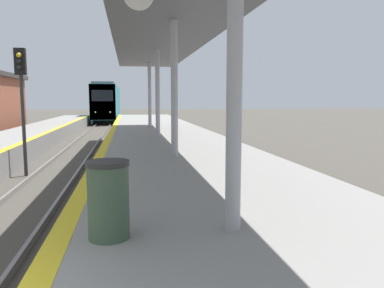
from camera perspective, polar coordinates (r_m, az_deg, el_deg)
train at (r=49.09m, az=-12.72°, el=6.20°), size 2.65×20.23×4.50m
signal_mid at (r=14.19m, az=-24.55°, el=7.85°), size 0.36×0.31×4.40m
station_canopy at (r=14.17m, az=-4.35°, el=16.01°), size 3.68×24.82×4.15m
trash_bin at (r=4.74m, az=-12.62°, el=-8.26°), size 0.53×0.53×0.97m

